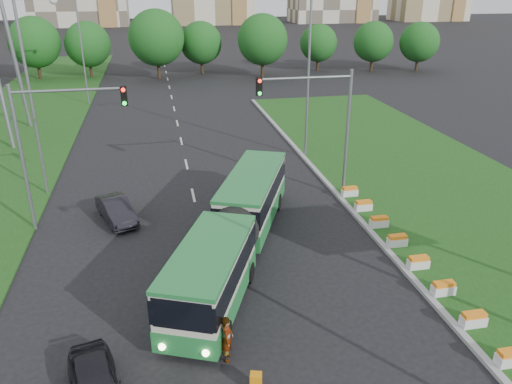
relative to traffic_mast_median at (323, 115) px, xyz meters
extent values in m
plane|color=black|center=(-4.78, -10.00, -5.35)|extent=(360.00, 360.00, 0.00)
cube|color=#1A4413|center=(8.22, -2.00, -5.27)|extent=(14.00, 60.00, 0.15)
cube|color=gray|center=(1.27, -2.00, -5.26)|extent=(0.30, 60.00, 0.18)
cylinder|color=gray|center=(1.62, 0.00, -1.35)|extent=(0.20, 0.20, 8.00)
cylinder|color=gray|center=(-1.13, 0.00, 2.25)|extent=(5.50, 0.14, 0.14)
cube|color=black|center=(-3.88, 0.00, 1.85)|extent=(0.32, 0.32, 1.00)
cylinder|color=gray|center=(-16.78, -1.00, -1.35)|extent=(0.20, 0.20, 8.00)
cylinder|color=gray|center=(-14.03, -1.00, 2.25)|extent=(5.50, 0.14, 0.14)
cube|color=black|center=(-11.28, -1.00, 1.85)|extent=(0.32, 0.32, 1.00)
cube|color=beige|center=(-6.59, -10.69, -3.69)|extent=(2.38, 6.56, 2.57)
cube|color=beige|center=(-6.59, -2.27, -3.69)|extent=(2.38, 7.99, 2.57)
cylinder|color=black|center=(-6.59, -6.84, -3.73)|extent=(2.38, 1.19, 2.38)
cube|color=#207335|center=(-6.59, -10.69, -4.54)|extent=(2.45, 6.61, 0.90)
cube|color=#207335|center=(-6.59, -2.27, -4.54)|extent=(2.45, 8.04, 0.90)
cube|color=black|center=(-6.59, -10.69, -3.26)|extent=(2.45, 6.61, 1.00)
cube|color=black|center=(-6.59, -2.27, -3.26)|extent=(2.45, 8.04, 1.00)
imported|color=black|center=(-12.34, -14.41, -4.69)|extent=(2.37, 4.11, 1.32)
imported|color=black|center=(-12.37, -0.83, -4.69)|extent=(2.68, 4.27, 1.33)
imported|color=gray|center=(-7.84, -13.37, -4.44)|extent=(0.57, 0.75, 1.83)
cube|color=orange|center=(-7.12, -15.05, -5.01)|extent=(0.39, 0.34, 0.67)
camera|label=1|loc=(-9.69, -27.67, 7.37)|focal=35.00mm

